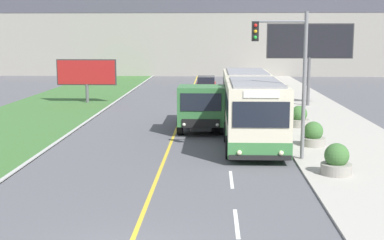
{
  "coord_description": "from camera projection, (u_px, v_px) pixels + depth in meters",
  "views": [
    {
      "loc": [
        2.08,
        -11.25,
        5.28
      ],
      "look_at": [
        1.1,
        12.77,
        1.4
      ],
      "focal_mm": 50.0,
      "sensor_mm": 36.0,
      "label": 1
    }
  ],
  "objects": [
    {
      "name": "city_bus",
      "position": [
        250.0,
        106.0,
        27.58
      ],
      "size": [
        2.72,
        13.05,
        3.19
      ],
      "color": "beige",
      "rests_on": "ground_plane"
    },
    {
      "name": "traffic_light_mast",
      "position": [
        290.0,
        67.0,
        21.95
      ],
      "size": [
        2.28,
        0.32,
        6.18
      ],
      "color": "slate",
      "rests_on": "ground_plane"
    },
    {
      "name": "planter_round_near",
      "position": [
        336.0,
        161.0,
        19.95
      ],
      "size": [
        1.15,
        1.15,
        1.18
      ],
      "color": "gray",
      "rests_on": "sidewalk_right"
    },
    {
      "name": "planter_round_third",
      "position": [
        299.0,
        118.0,
        30.21
      ],
      "size": [
        1.15,
        1.15,
        1.2
      ],
      "color": "gray",
      "rests_on": "sidewalk_right"
    },
    {
      "name": "planter_round_second",
      "position": [
        313.0,
        135.0,
        25.09
      ],
      "size": [
        1.14,
        1.14,
        1.15
      ],
      "color": "gray",
      "rests_on": "sidewalk_right"
    },
    {
      "name": "planter_round_far",
      "position": [
        284.0,
        106.0,
        35.36
      ],
      "size": [
        1.21,
        1.21,
        1.19
      ],
      "color": "gray",
      "rests_on": "sidewalk_right"
    },
    {
      "name": "billboard_small",
      "position": [
        87.0,
        73.0,
        41.05
      ],
      "size": [
        4.6,
        0.24,
        3.36
      ],
      "color": "#59595B",
      "rests_on": "ground_plane"
    },
    {
      "name": "dump_truck",
      "position": [
        202.0,
        108.0,
        29.18
      ],
      "size": [
        2.54,
        6.53,
        2.56
      ],
      "color": "black",
      "rests_on": "ground_plane"
    },
    {
      "name": "billboard_large",
      "position": [
        310.0,
        43.0,
        38.57
      ],
      "size": [
        6.21,
        0.24,
        6.03
      ],
      "color": "#59595B",
      "rests_on": "ground_plane"
    },
    {
      "name": "car_distant",
      "position": [
        206.0,
        85.0,
        48.86
      ],
      "size": [
        1.8,
        4.3,
        1.45
      ],
      "color": "maroon",
      "rests_on": "ground_plane"
    }
  ]
}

